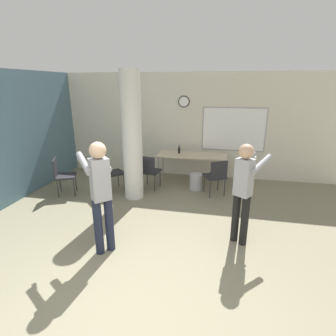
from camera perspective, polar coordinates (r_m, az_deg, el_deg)
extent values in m
plane|color=gray|center=(3.40, -9.59, -29.74)|extent=(24.00, 24.00, 0.00)
cube|color=slate|center=(6.49, -31.85, 5.42)|extent=(0.12, 7.00, 2.80)
cube|color=beige|center=(7.31, 4.25, 9.16)|extent=(8.00, 0.12, 2.80)
cylinder|color=black|center=(7.18, 3.49, 14.23)|extent=(0.30, 0.03, 0.30)
cylinder|color=white|center=(7.17, 3.48, 14.22)|extent=(0.26, 0.01, 0.25)
cube|color=#99999E|center=(7.20, 14.08, 8.14)|extent=(1.65, 0.01, 1.16)
cube|color=white|center=(7.20, 14.09, 8.13)|extent=(1.59, 0.02, 1.10)
cylinder|color=silver|center=(5.76, -7.85, 6.67)|extent=(0.43, 0.43, 2.80)
cube|color=beige|center=(6.85, 5.27, 2.81)|extent=(1.80, 0.67, 0.03)
cylinder|color=gray|center=(6.83, -2.10, -0.42)|extent=(0.04, 0.04, 0.72)
cylinder|color=gray|center=(6.65, 12.09, -1.33)|extent=(0.04, 0.04, 0.72)
cylinder|color=gray|center=(7.35, -1.08, 0.90)|extent=(0.04, 0.04, 0.72)
cylinder|color=gray|center=(7.18, 12.11, 0.09)|extent=(0.04, 0.04, 0.72)
cylinder|color=black|center=(6.93, 2.43, 3.85)|extent=(0.06, 0.06, 0.16)
cylinder|color=black|center=(6.90, 2.45, 4.77)|extent=(0.03, 0.03, 0.07)
cylinder|color=#B2B2B7|center=(6.50, 6.05, -2.97)|extent=(0.30, 0.30, 0.40)
cube|color=#232328|center=(6.46, -3.82, -0.68)|extent=(0.50, 0.50, 0.04)
cube|color=#232328|center=(6.22, -4.62, 0.67)|extent=(0.40, 0.09, 0.40)
cylinder|color=#333333|center=(6.63, -1.73, -2.32)|extent=(0.02, 0.02, 0.43)
cylinder|color=#333333|center=(6.76, -4.57, -1.95)|extent=(0.02, 0.02, 0.43)
cylinder|color=#333333|center=(6.32, -2.94, -3.37)|extent=(0.02, 0.02, 0.43)
cylinder|color=#333333|center=(6.46, -5.89, -2.96)|extent=(0.02, 0.02, 0.43)
cube|color=#232328|center=(6.19, 10.13, -1.78)|extent=(0.59, 0.59, 0.04)
cube|color=#232328|center=(5.94, 11.05, -0.42)|extent=(0.37, 0.20, 0.40)
cylinder|color=#333333|center=(6.49, 10.82, -3.08)|extent=(0.02, 0.02, 0.43)
cylinder|color=#333333|center=(6.36, 7.87, -3.40)|extent=(0.02, 0.02, 0.43)
cylinder|color=#333333|center=(6.19, 12.22, -4.22)|extent=(0.02, 0.02, 0.43)
cylinder|color=#333333|center=(6.05, 9.15, -4.58)|extent=(0.02, 0.02, 0.43)
cube|color=#232328|center=(6.45, -11.74, -1.05)|extent=(0.62, 0.62, 0.04)
cube|color=#232328|center=(6.32, -13.58, 0.51)|extent=(0.30, 0.30, 0.40)
cylinder|color=#333333|center=(6.44, -9.52, -3.18)|extent=(0.02, 0.02, 0.43)
cylinder|color=#333333|center=(6.75, -10.78, -2.25)|extent=(0.02, 0.02, 0.43)
cylinder|color=#333333|center=(6.32, -12.50, -3.80)|extent=(0.02, 0.02, 0.43)
cylinder|color=#333333|center=(6.63, -13.64, -2.82)|extent=(0.02, 0.02, 0.43)
cube|color=#232328|center=(6.56, -21.35, -1.64)|extent=(0.58, 0.58, 0.04)
cube|color=#232328|center=(6.53, -23.34, 0.07)|extent=(0.19, 0.37, 0.40)
cylinder|color=#333333|center=(6.44, -19.75, -4.04)|extent=(0.02, 0.02, 0.43)
cylinder|color=#333333|center=(6.77, -19.43, -2.92)|extent=(0.02, 0.02, 0.43)
cylinder|color=#333333|center=(6.50, -22.90, -4.22)|extent=(0.02, 0.02, 0.43)
cylinder|color=#333333|center=(6.83, -22.42, -3.11)|extent=(0.02, 0.02, 0.43)
cylinder|color=black|center=(4.42, 16.32, -11.01)|extent=(0.12, 0.12, 0.84)
cylinder|color=black|center=(4.50, 14.49, -10.34)|extent=(0.12, 0.12, 0.84)
cube|color=#99999E|center=(4.17, 16.20, -1.99)|extent=(0.31, 0.30, 0.59)
sphere|color=tan|center=(4.06, 16.69, 3.47)|extent=(0.23, 0.23, 0.23)
cylinder|color=#99999E|center=(4.25, 19.63, 0.77)|extent=(0.38, 0.48, 0.24)
cylinder|color=#99999E|center=(4.38, 16.55, 1.54)|extent=(0.38, 0.48, 0.24)
cube|color=white|center=(4.58, 18.10, 2.13)|extent=(0.10, 0.13, 0.04)
cylinder|color=#1E2338|center=(4.21, -12.63, -11.88)|extent=(0.13, 0.13, 0.88)
cylinder|color=#1E2338|center=(4.17, -14.93, -12.40)|extent=(0.13, 0.13, 0.88)
cube|color=#99999E|center=(3.88, -14.59, -2.45)|extent=(0.33, 0.32, 0.62)
sphere|color=#D8AD8C|center=(3.75, -15.09, 3.74)|extent=(0.24, 0.24, 0.24)
cylinder|color=#99999E|center=(4.08, -14.01, 1.61)|extent=(0.45, 0.46, 0.25)
cylinder|color=#99999E|center=(4.01, -17.83, 0.98)|extent=(0.45, 0.46, 0.25)
cube|color=white|center=(4.24, -18.70, 1.87)|extent=(0.12, 0.12, 0.04)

